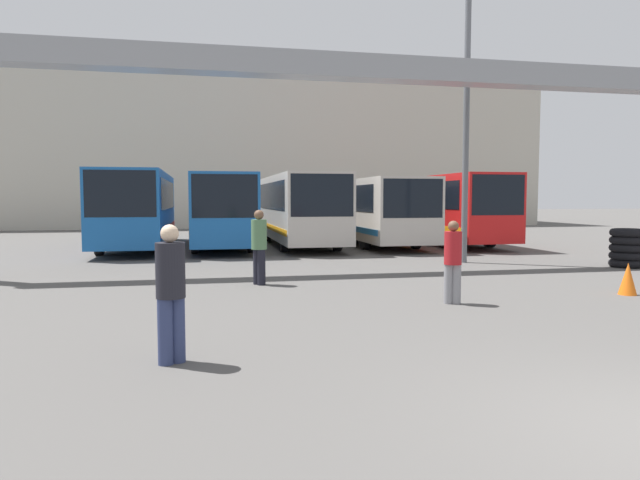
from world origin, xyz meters
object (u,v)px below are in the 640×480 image
at_px(bus_slot_1, 220,207).
at_px(bus_slot_4, 437,205).
at_px(bus_slot_3, 368,207).
at_px(traffic_cone, 628,279).
at_px(bus_slot_0, 138,205).
at_px(lamp_post, 466,114).
at_px(bus_slot_2, 299,206).
at_px(pedestrian_near_right, 453,260).
at_px(tire_stack, 627,248).
at_px(pedestrian_mid_left, 259,245).
at_px(pedestrian_far_center, 171,290).

xyz_separation_m(bus_slot_1, bus_slot_4, (10.45, 0.51, 0.04)).
relative_size(bus_slot_3, traffic_cone, 16.46).
height_order(bus_slot_1, traffic_cone, bus_slot_1).
relative_size(bus_slot_0, lamp_post, 1.18).
bearing_deg(bus_slot_2, bus_slot_0, 178.15).
bearing_deg(lamp_post, pedestrian_near_right, -117.59).
height_order(tire_stack, lamp_post, lamp_post).
bearing_deg(bus_slot_3, pedestrian_mid_left, -117.98).
distance_m(pedestrian_near_right, lamp_post, 8.74).
bearing_deg(bus_slot_0, tire_stack, -33.29).
relative_size(bus_slot_1, bus_slot_4, 0.91).
relative_size(bus_slot_1, bus_slot_3, 0.91).
bearing_deg(tire_stack, bus_slot_0, 146.71).
xyz_separation_m(bus_slot_1, bus_slot_3, (6.97, 0.55, -0.06)).
height_order(bus_slot_3, bus_slot_4, bus_slot_4).
height_order(bus_slot_2, traffic_cone, bus_slot_2).
bearing_deg(bus_slot_0, lamp_post, -35.55).
xyz_separation_m(bus_slot_2, pedestrian_near_right, (0.67, -14.68, -0.91)).
relative_size(bus_slot_1, pedestrian_near_right, 6.31).
bearing_deg(pedestrian_near_right, bus_slot_3, 100.67).
xyz_separation_m(bus_slot_4, pedestrian_near_right, (-6.30, -15.37, -0.93)).
xyz_separation_m(bus_slot_2, pedestrian_mid_left, (-2.92, -11.32, -0.82)).
distance_m(bus_slot_1, bus_slot_3, 6.99).
bearing_deg(bus_slot_1, lamp_post, -45.85).
bearing_deg(bus_slot_2, bus_slot_1, 177.04).
xyz_separation_m(pedestrian_far_center, lamp_post, (8.97, 10.05, 3.95)).
height_order(pedestrian_mid_left, lamp_post, lamp_post).
distance_m(bus_slot_2, pedestrian_mid_left, 11.72).
xyz_separation_m(bus_slot_1, tire_stack, (12.14, -10.21, -1.18)).
bearing_deg(bus_slot_1, bus_slot_4, 2.78).
distance_m(pedestrian_far_center, traffic_cone, 10.24).
xyz_separation_m(bus_slot_3, tire_stack, (5.17, -10.76, -1.12)).
relative_size(bus_slot_0, traffic_cone, 15.05).
bearing_deg(pedestrian_mid_left, bus_slot_2, 135.15).
height_order(bus_slot_2, lamp_post, lamp_post).
xyz_separation_m(bus_slot_3, traffic_cone, (1.46, -15.20, -1.36)).
bearing_deg(tire_stack, bus_slot_2, 130.77).
bearing_deg(tire_stack, bus_slot_3, 115.65).
height_order(bus_slot_2, bus_slot_4, bus_slot_4).
bearing_deg(pedestrian_far_center, tire_stack, -178.04).
bearing_deg(lamp_post, bus_slot_1, 134.15).
bearing_deg(bus_slot_4, tire_stack, -81.07).
bearing_deg(bus_slot_0, traffic_cone, -50.98).
distance_m(bus_slot_3, pedestrian_mid_left, 13.66).
xyz_separation_m(traffic_cone, lamp_post, (-0.68, 6.67, 4.55)).
bearing_deg(bus_slot_4, lamp_post, -107.67).
distance_m(pedestrian_mid_left, lamp_post, 8.90).
xyz_separation_m(bus_slot_0, bus_slot_2, (6.97, -0.22, -0.03)).
bearing_deg(pedestrian_near_right, pedestrian_mid_left, 157.85).
distance_m(pedestrian_mid_left, tire_stack, 11.65).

